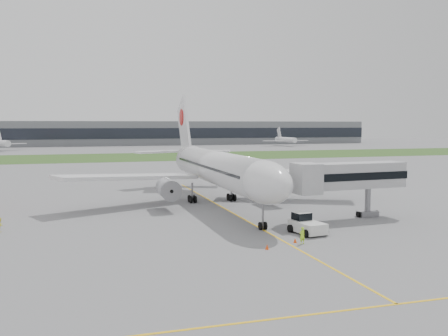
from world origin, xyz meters
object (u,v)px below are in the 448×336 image
object	(u,v)px
jet_bridge	(344,177)
ground_crew_near	(302,235)
airliner	(216,167)
pushback_tug	(306,224)

from	to	relation	value
jet_bridge	ground_crew_near	bearing A→B (deg)	-140.12
airliner	pushback_tug	distance (m)	23.78
pushback_tug	jet_bridge	xyz separation A→B (m)	(8.11, 5.85, 4.48)
airliner	ground_crew_near	distance (m)	27.94
pushback_tug	ground_crew_near	bearing A→B (deg)	-129.67
airliner	jet_bridge	world-z (taller)	airliner
jet_bridge	pushback_tug	bearing A→B (deg)	-148.25
airliner	ground_crew_near	size ratio (longest dim) A/B	30.51
airliner	pushback_tug	size ratio (longest dim) A/B	11.47
airliner	pushback_tug	world-z (taller)	airliner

